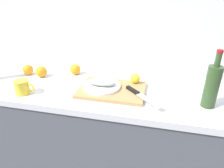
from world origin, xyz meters
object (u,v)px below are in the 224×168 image
Objects in this scene: white_plate at (102,86)px; orange_0 at (28,70)px; chef_knife at (138,94)px; wine_bottle at (212,86)px; cutting_board at (112,90)px; coffee_mug_0 at (23,87)px; fish_fillet at (102,83)px; lemon_0 at (135,78)px.

white_plate is 0.62m from orange_0.
wine_bottle is at bearing 44.65° from chef_knife.
orange_0 reaches higher than chef_knife.
wine_bottle reaches higher than cutting_board.
wine_bottle is at bearing -8.09° from orange_0.
chef_knife is 1.79× the size of coffee_mug_0.
fish_fillet is 1.41× the size of coffee_mug_0.
lemon_0 is at bearing 30.33° from white_plate.
cutting_board is at bearing -10.34° from orange_0.
chef_knife is 0.39m from wine_bottle.
wine_bottle is 2.50× the size of coffee_mug_0.
wine_bottle is at bearing -21.50° from lemon_0.
fish_fillet reaches higher than white_plate.
orange_0 is at bearing 169.66° from cutting_board.
chef_knife is at bearing -76.28° from lemon_0.
white_plate is 0.48m from coffee_mug_0.
chef_knife is at bearing -12.26° from white_plate.
wine_bottle reaches higher than white_plate.
wine_bottle is at bearing -4.70° from white_plate.
coffee_mug_0 reaches higher than lemon_0.
orange_0 is (-0.15, 0.28, -0.01)m from coffee_mug_0.
fish_fillet is at bearing -147.71° from chef_knife.
white_plate is 0.03m from fish_fillet.
fish_fillet is (-0.07, -0.00, 0.04)m from cutting_board.
orange_0 is (-0.80, 0.01, -0.01)m from lemon_0.
coffee_mug_0 is at bearing -161.36° from fish_fillet.
chef_knife is (0.17, -0.05, 0.02)m from cutting_board.
lemon_0 is 0.80m from orange_0.
white_plate is at bearing 175.30° from wine_bottle.
lemon_0 reaches higher than chef_knife.
chef_knife is at bearing -179.89° from wine_bottle.
cutting_board is 1.29× the size of wine_bottle.
chef_knife is at bearing -16.93° from cutting_board.
white_plate is at bearing -147.71° from chef_knife.
orange_0 is at bearing 171.91° from wine_bottle.
cutting_board is 0.18m from chef_knife.
wine_bottle is 1.08m from coffee_mug_0.
chef_knife is 0.70m from coffee_mug_0.
wine_bottle is (0.62, -0.05, 0.10)m from white_plate.
cutting_board is at bearing 174.70° from wine_bottle.
wine_bottle reaches higher than orange_0.
orange_0 reaches higher than cutting_board.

